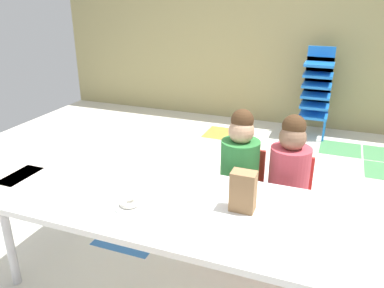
{
  "coord_description": "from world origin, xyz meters",
  "views": [
    {
      "loc": [
        0.8,
        -2.49,
        1.64
      ],
      "look_at": [
        0.04,
        -0.53,
        0.8
      ],
      "focal_mm": 36.28,
      "sensor_mm": 36.0,
      "label": 1
    }
  ],
  "objects_px": {
    "paper_bag_brown": "(243,191)",
    "seated_child_near_camera": "(240,162)",
    "seated_child_middle_seat": "(290,170)",
    "paper_plate_near_edge": "(130,206)",
    "donut_powdered_on_plate": "(130,202)",
    "craft_table": "(170,207)",
    "kid_chair_blue_stack": "(317,88)"
  },
  "relations": [
    {
      "from": "seated_child_near_camera",
      "to": "paper_plate_near_edge",
      "type": "relative_size",
      "value": 5.1
    },
    {
      "from": "seated_child_near_camera",
      "to": "craft_table",
      "type": "bearing_deg",
      "value": -110.19
    },
    {
      "from": "kid_chair_blue_stack",
      "to": "paper_bag_brown",
      "type": "bearing_deg",
      "value": -93.06
    },
    {
      "from": "craft_table",
      "to": "seated_child_middle_seat",
      "type": "distance_m",
      "value": 0.85
    },
    {
      "from": "craft_table",
      "to": "paper_plate_near_edge",
      "type": "xyz_separation_m",
      "value": [
        -0.17,
        -0.13,
        0.05
      ]
    },
    {
      "from": "kid_chair_blue_stack",
      "to": "paper_bag_brown",
      "type": "xyz_separation_m",
      "value": [
        -0.15,
        -2.87,
        0.08
      ]
    },
    {
      "from": "seated_child_near_camera",
      "to": "seated_child_middle_seat",
      "type": "relative_size",
      "value": 1.0
    },
    {
      "from": "seated_child_near_camera",
      "to": "kid_chair_blue_stack",
      "type": "xyz_separation_m",
      "value": [
        0.32,
        2.28,
        0.02
      ]
    },
    {
      "from": "paper_bag_brown",
      "to": "seated_child_near_camera",
      "type": "bearing_deg",
      "value": 105.57
    },
    {
      "from": "seated_child_near_camera",
      "to": "donut_powdered_on_plate",
      "type": "bearing_deg",
      "value": -118.0
    },
    {
      "from": "seated_child_near_camera",
      "to": "kid_chair_blue_stack",
      "type": "height_order",
      "value": "kid_chair_blue_stack"
    },
    {
      "from": "seated_child_near_camera",
      "to": "paper_plate_near_edge",
      "type": "distance_m",
      "value": 0.87
    },
    {
      "from": "paper_bag_brown",
      "to": "kid_chair_blue_stack",
      "type": "bearing_deg",
      "value": 86.94
    },
    {
      "from": "kid_chair_blue_stack",
      "to": "paper_plate_near_edge",
      "type": "distance_m",
      "value": 3.14
    },
    {
      "from": "craft_table",
      "to": "paper_bag_brown",
      "type": "distance_m",
      "value": 0.43
    },
    {
      "from": "seated_child_near_camera",
      "to": "paper_plate_near_edge",
      "type": "xyz_separation_m",
      "value": [
        -0.41,
        -0.77,
        0.0
      ]
    },
    {
      "from": "kid_chair_blue_stack",
      "to": "paper_bag_brown",
      "type": "relative_size",
      "value": 4.73
    },
    {
      "from": "craft_table",
      "to": "donut_powdered_on_plate",
      "type": "height_order",
      "value": "donut_powdered_on_plate"
    },
    {
      "from": "paper_bag_brown",
      "to": "paper_plate_near_edge",
      "type": "distance_m",
      "value": 0.61
    },
    {
      "from": "paper_plate_near_edge",
      "to": "seated_child_near_camera",
      "type": "bearing_deg",
      "value": 62.0
    },
    {
      "from": "craft_table",
      "to": "kid_chair_blue_stack",
      "type": "distance_m",
      "value": 2.97
    },
    {
      "from": "paper_bag_brown",
      "to": "donut_powdered_on_plate",
      "type": "bearing_deg",
      "value": -161.95
    },
    {
      "from": "seated_child_middle_seat",
      "to": "paper_plate_near_edge",
      "type": "bearing_deg",
      "value": -133.78
    },
    {
      "from": "seated_child_middle_seat",
      "to": "paper_bag_brown",
      "type": "bearing_deg",
      "value": -105.86
    },
    {
      "from": "seated_child_middle_seat",
      "to": "donut_powdered_on_plate",
      "type": "height_order",
      "value": "seated_child_middle_seat"
    },
    {
      "from": "seated_child_near_camera",
      "to": "paper_bag_brown",
      "type": "bearing_deg",
      "value": -74.43
    },
    {
      "from": "craft_table",
      "to": "seated_child_near_camera",
      "type": "bearing_deg",
      "value": 69.81
    },
    {
      "from": "donut_powdered_on_plate",
      "to": "seated_child_near_camera",
      "type": "bearing_deg",
      "value": 62.0
    },
    {
      "from": "seated_child_middle_seat",
      "to": "paper_plate_near_edge",
      "type": "distance_m",
      "value": 1.07
    },
    {
      "from": "paper_plate_near_edge",
      "to": "paper_bag_brown",
      "type": "bearing_deg",
      "value": 18.05
    },
    {
      "from": "craft_table",
      "to": "donut_powdered_on_plate",
      "type": "xyz_separation_m",
      "value": [
        -0.17,
        -0.13,
        0.07
      ]
    },
    {
      "from": "paper_plate_near_edge",
      "to": "donut_powdered_on_plate",
      "type": "xyz_separation_m",
      "value": [
        0.0,
        0.0,
        0.02
      ]
    }
  ]
}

